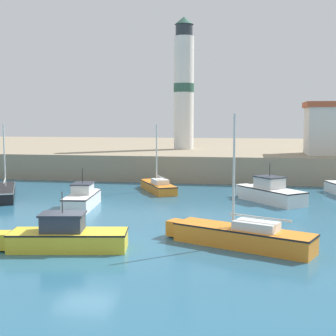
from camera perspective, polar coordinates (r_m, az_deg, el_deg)
The scene contains 9 objects.
ground_plane at distance 20.59m, azimuth -10.09°, elevation -9.49°, with size 200.00×200.00×0.00m, color #28607F.
quay_seawall at distance 59.64m, azimuth 3.24°, elevation 1.82°, with size 120.00×40.00×2.29m, color gray.
motorboat_white_0 at distance 31.59m, azimuth 12.29°, elevation -2.95°, with size 4.63×5.18×2.61m.
sailboat_orange_1 at distance 35.43m, azimuth -1.26°, elevation -2.20°, with size 3.64×5.55×5.06m.
sailboat_orange_2 at distance 20.44m, azimuth 8.85°, elevation -8.11°, with size 6.65×3.77×5.69m.
motorboat_white_3 at distance 29.57m, azimuth -10.36°, elevation -3.64°, with size 2.03×5.17×2.42m.
motorboat_yellow_6 at distance 20.25m, azimuth -12.51°, elevation -8.15°, with size 5.71×2.42×2.46m.
sailboat_black_7 at distance 34.43m, azimuth -19.20°, elevation -2.75°, with size 3.81×6.30×5.13m.
lighthouse at distance 49.72m, azimuth 1.95°, elevation 10.00°, with size 2.14×2.14×13.70m.
Camera 1 is at (6.85, -18.63, 5.45)m, focal length 50.00 mm.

